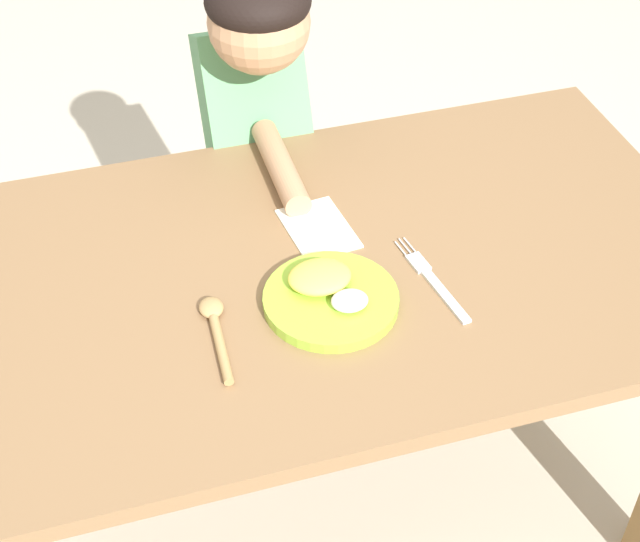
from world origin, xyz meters
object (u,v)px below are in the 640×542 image
fork (434,282)px  plate (329,295)px  spoon (216,328)px  person (257,160)px

fork → plate: bearing=79.5°
plate → fork: bearing=-2.0°
plate → spoon: 0.19m
plate → person: (0.01, 0.56, -0.12)m
fork → person: (-0.17, 0.57, -0.10)m
spoon → person: bearing=-17.0°
fork → spoon: size_ratio=1.19×
plate → person: size_ratio=0.21×
fork → person: 0.60m
plate → person: person is taller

